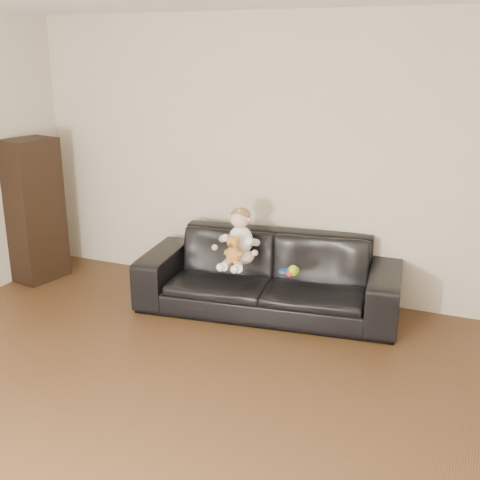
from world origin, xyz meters
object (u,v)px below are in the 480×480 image
at_px(cabinet, 35,210).
at_px(toy_green, 293,271).
at_px(baby, 239,240).
at_px(toy_blue_disc, 284,271).
at_px(toy_rattle, 290,273).
at_px(teddy_bear, 233,250).
at_px(sofa, 269,274).

relative_size(cabinet, toy_green, 11.71).
distance_m(baby, toy_blue_disc, 0.49).
height_order(baby, toy_green, baby).
distance_m(cabinet, baby, 2.22).
height_order(baby, toy_rattle, baby).
bearing_deg(toy_rattle, teddy_bear, -176.74).
distance_m(toy_green, toy_rattle, 0.04).
bearing_deg(cabinet, baby, 12.14).
relative_size(cabinet, teddy_bear, 5.76).
bearing_deg(teddy_bear, baby, 64.63).
bearing_deg(toy_blue_disc, teddy_bear, -163.80).
xyz_separation_m(cabinet, toy_green, (2.75, -0.04, -0.23)).
height_order(toy_green, toy_blue_disc, toy_green).
bearing_deg(toy_blue_disc, cabinet, -179.66).
distance_m(baby, toy_rattle, 0.56).
distance_m(toy_rattle, toy_blue_disc, 0.13).
xyz_separation_m(baby, toy_green, (0.53, -0.09, -0.18)).
bearing_deg(cabinet, sofa, 14.94).
bearing_deg(toy_blue_disc, baby, 175.80).
bearing_deg(teddy_bear, sofa, 22.38).
bearing_deg(toy_green, teddy_bear, -172.68).
height_order(cabinet, baby, cabinet).
bearing_deg(baby, toy_green, -24.43).
xyz_separation_m(cabinet, baby, (2.22, 0.05, -0.05)).
xyz_separation_m(cabinet, toy_rattle, (2.73, -0.08, -0.25)).
xyz_separation_m(toy_rattle, toy_blue_disc, (-0.08, 0.09, -0.02)).
bearing_deg(sofa, toy_green, -42.50).
distance_m(cabinet, toy_blue_disc, 2.67).
relative_size(cabinet, baby, 2.83).
bearing_deg(sofa, toy_rattle, -48.99).
relative_size(baby, toy_rattle, 8.09).
xyz_separation_m(toy_green, toy_blue_disc, (-0.10, 0.06, -0.04)).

